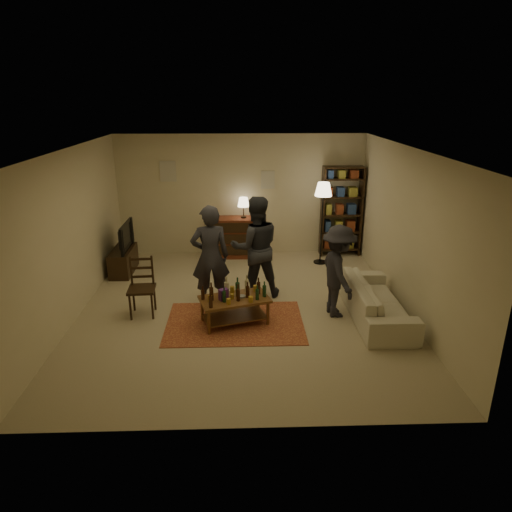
{
  "coord_description": "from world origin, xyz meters",
  "views": [
    {
      "loc": [
        -0.01,
        -7.13,
        3.5
      ],
      "look_at": [
        0.24,
        0.1,
        0.93
      ],
      "focal_mm": 32.0,
      "sensor_mm": 36.0,
      "label": 1
    }
  ],
  "objects_px": {
    "tv_stand": "(123,255)",
    "bookshelf": "(341,210)",
    "person_right": "(255,247)",
    "coffee_table": "(234,300)",
    "dining_chair": "(142,284)",
    "sofa": "(376,300)",
    "person_by_sofa": "(338,271)",
    "person_left": "(210,257)",
    "dresser": "(233,236)",
    "floor_lamp": "(323,195)"
  },
  "relations": [
    {
      "from": "person_right",
      "to": "person_by_sofa",
      "type": "relative_size",
      "value": 1.2
    },
    {
      "from": "person_right",
      "to": "person_by_sofa",
      "type": "bearing_deg",
      "value": 139.61
    },
    {
      "from": "dining_chair",
      "to": "bookshelf",
      "type": "bearing_deg",
      "value": 32.91
    },
    {
      "from": "person_right",
      "to": "floor_lamp",
      "type": "bearing_deg",
      "value": -140.1
    },
    {
      "from": "sofa",
      "to": "person_left",
      "type": "relative_size",
      "value": 1.16
    },
    {
      "from": "dresser",
      "to": "floor_lamp",
      "type": "distance_m",
      "value": 2.23
    },
    {
      "from": "coffee_table",
      "to": "floor_lamp",
      "type": "relative_size",
      "value": 0.68
    },
    {
      "from": "tv_stand",
      "to": "floor_lamp",
      "type": "height_order",
      "value": "floor_lamp"
    },
    {
      "from": "floor_lamp",
      "to": "person_right",
      "type": "distance_m",
      "value": 2.29
    },
    {
      "from": "floor_lamp",
      "to": "sofa",
      "type": "distance_m",
      "value": 2.92
    },
    {
      "from": "person_by_sofa",
      "to": "tv_stand",
      "type": "bearing_deg",
      "value": 54.5
    },
    {
      "from": "tv_stand",
      "to": "bookshelf",
      "type": "xyz_separation_m",
      "value": [
        4.69,
        0.98,
        0.65
      ]
    },
    {
      "from": "floor_lamp",
      "to": "person_by_sofa",
      "type": "xyz_separation_m",
      "value": [
        -0.15,
        -2.48,
        -0.74
      ]
    },
    {
      "from": "dining_chair",
      "to": "floor_lamp",
      "type": "distance_m",
      "value": 4.22
    },
    {
      "from": "dining_chair",
      "to": "person_by_sofa",
      "type": "relative_size",
      "value": 0.65
    },
    {
      "from": "tv_stand",
      "to": "person_left",
      "type": "distance_m",
      "value": 2.56
    },
    {
      "from": "coffee_table",
      "to": "floor_lamp",
      "type": "height_order",
      "value": "floor_lamp"
    },
    {
      "from": "bookshelf",
      "to": "person_by_sofa",
      "type": "distance_m",
      "value": 3.13
    },
    {
      "from": "bookshelf",
      "to": "dresser",
      "type": "bearing_deg",
      "value": -178.43
    },
    {
      "from": "coffee_table",
      "to": "dining_chair",
      "type": "xyz_separation_m",
      "value": [
        -1.54,
        0.41,
        0.13
      ]
    },
    {
      "from": "dining_chair",
      "to": "sofa",
      "type": "xyz_separation_m",
      "value": [
        3.87,
        -0.29,
        -0.22
      ]
    },
    {
      "from": "coffee_table",
      "to": "tv_stand",
      "type": "distance_m",
      "value": 3.28
    },
    {
      "from": "sofa",
      "to": "person_by_sofa",
      "type": "bearing_deg",
      "value": 77.97
    },
    {
      "from": "person_left",
      "to": "person_right",
      "type": "bearing_deg",
      "value": -162.55
    },
    {
      "from": "dresser",
      "to": "sofa",
      "type": "bearing_deg",
      "value": -52.46
    },
    {
      "from": "sofa",
      "to": "dining_chair",
      "type": "bearing_deg",
      "value": 85.74
    },
    {
      "from": "tv_stand",
      "to": "person_right",
      "type": "bearing_deg",
      "value": -24.76
    },
    {
      "from": "tv_stand",
      "to": "person_by_sofa",
      "type": "xyz_separation_m",
      "value": [
        4.01,
        -2.06,
        0.39
      ]
    },
    {
      "from": "coffee_table",
      "to": "person_by_sofa",
      "type": "distance_m",
      "value": 1.75
    },
    {
      "from": "dresser",
      "to": "bookshelf",
      "type": "relative_size",
      "value": 0.67
    },
    {
      "from": "dresser",
      "to": "person_right",
      "type": "distance_m",
      "value": 2.24
    },
    {
      "from": "dining_chair",
      "to": "person_left",
      "type": "relative_size",
      "value": 0.56
    },
    {
      "from": "floor_lamp",
      "to": "sofa",
      "type": "bearing_deg",
      "value": -79.53
    },
    {
      "from": "sofa",
      "to": "person_right",
      "type": "relative_size",
      "value": 1.13
    },
    {
      "from": "coffee_table",
      "to": "dresser",
      "type": "height_order",
      "value": "dresser"
    },
    {
      "from": "tv_stand",
      "to": "bookshelf",
      "type": "relative_size",
      "value": 0.52
    },
    {
      "from": "tv_stand",
      "to": "dresser",
      "type": "xyz_separation_m",
      "value": [
        2.25,
        0.91,
        0.09
      ]
    },
    {
      "from": "sofa",
      "to": "person_by_sofa",
      "type": "relative_size",
      "value": 1.35
    },
    {
      "from": "coffee_table",
      "to": "person_right",
      "type": "bearing_deg",
      "value": 71.04
    },
    {
      "from": "dresser",
      "to": "sofa",
      "type": "height_order",
      "value": "dresser"
    },
    {
      "from": "person_left",
      "to": "sofa",
      "type": "bearing_deg",
      "value": 159.32
    },
    {
      "from": "person_by_sofa",
      "to": "dresser",
      "type": "bearing_deg",
      "value": 22.29
    },
    {
      "from": "coffee_table",
      "to": "sofa",
      "type": "bearing_deg",
      "value": 3.05
    },
    {
      "from": "coffee_table",
      "to": "sofa",
      "type": "relative_size",
      "value": 0.58
    },
    {
      "from": "person_left",
      "to": "person_right",
      "type": "height_order",
      "value": "person_right"
    },
    {
      "from": "tv_stand",
      "to": "sofa",
      "type": "distance_m",
      "value": 5.14
    },
    {
      "from": "bookshelf",
      "to": "floor_lamp",
      "type": "xyz_separation_m",
      "value": [
        -0.53,
        -0.56,
        0.47
      ]
    },
    {
      "from": "tv_stand",
      "to": "person_right",
      "type": "height_order",
      "value": "person_right"
    },
    {
      "from": "person_left",
      "to": "floor_lamp",
      "type": "bearing_deg",
      "value": -146.7
    },
    {
      "from": "dining_chair",
      "to": "person_by_sofa",
      "type": "height_order",
      "value": "person_by_sofa"
    }
  ]
}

